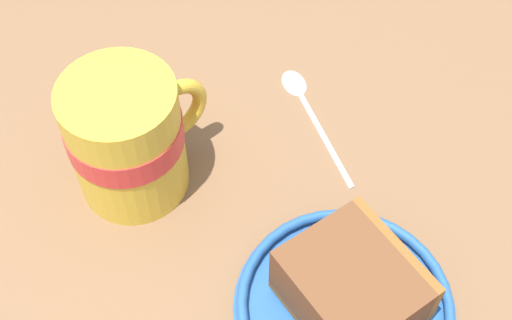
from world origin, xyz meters
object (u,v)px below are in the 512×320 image
object	(u,v)px
cake_slice	(352,288)
tea_mug	(128,135)
teaspoon	(305,99)
small_plate	(345,306)

from	to	relation	value
cake_slice	tea_mug	xyz separation A→B (cm)	(10.86, 15.50, 2.22)
cake_slice	teaspoon	distance (cm)	18.89
small_plate	tea_mug	xyz separation A→B (cm)	(11.01, 15.28, 4.74)
small_plate	tea_mug	size ratio (longest dim) A/B	1.47
small_plate	teaspoon	world-z (taller)	small_plate
cake_slice	teaspoon	size ratio (longest dim) A/B	0.88
small_plate	tea_mug	distance (cm)	19.42
tea_mug	small_plate	bearing A→B (deg)	-125.78
cake_slice	small_plate	bearing A→B (deg)	125.02
tea_mug	teaspoon	bearing A→B (deg)	-59.99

